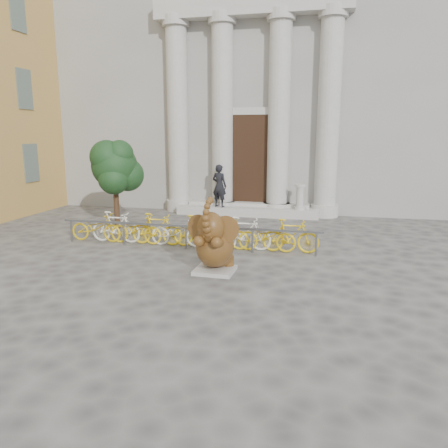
% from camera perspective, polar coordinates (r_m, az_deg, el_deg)
% --- Properties ---
extents(ground, '(80.00, 80.00, 0.00)m').
position_cam_1_polar(ground, '(9.94, -6.35, -8.52)').
color(ground, '#474442').
rests_on(ground, ground).
extents(classical_building, '(22.00, 10.70, 12.00)m').
position_cam_1_polar(classical_building, '(24.06, 5.63, 17.81)').
color(classical_building, gray).
rests_on(classical_building, ground).
extents(entrance_steps, '(6.00, 1.20, 0.36)m').
position_cam_1_polar(entrance_steps, '(18.74, 3.09, 1.76)').
color(entrance_steps, '#A8A59E').
rests_on(entrance_steps, ground).
extents(elephant_statue, '(1.31, 1.45, 1.95)m').
position_cam_1_polar(elephant_statue, '(10.85, -1.28, -2.78)').
color(elephant_statue, '#A8A59E').
rests_on(elephant_statue, ground).
extents(bike_rack, '(8.13, 0.53, 1.00)m').
position_cam_1_polar(bike_rack, '(13.45, -4.73, -0.87)').
color(bike_rack, slate).
rests_on(bike_rack, ground).
extents(tree, '(1.85, 1.69, 3.21)m').
position_cam_1_polar(tree, '(16.21, -14.02, 7.19)').
color(tree, '#332114').
rests_on(tree, ground).
extents(pedestrian, '(0.75, 0.61, 1.80)m').
position_cam_1_polar(pedestrian, '(18.47, -0.62, 5.02)').
color(pedestrian, black).
rests_on(pedestrian, entrance_steps).
extents(balustrade_post, '(0.43, 0.43, 1.04)m').
position_cam_1_polar(balustrade_post, '(18.10, 9.87, 3.36)').
color(balustrade_post, '#A8A59E').
rests_on(balustrade_post, entrance_steps).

